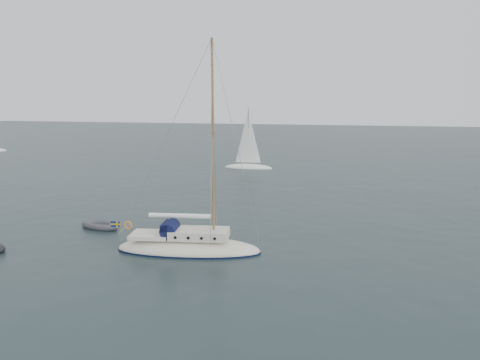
# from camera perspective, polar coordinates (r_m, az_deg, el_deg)

# --- Properties ---
(ground) EXTENTS (300.00, 300.00, 0.00)m
(ground) POSITION_cam_1_polar(r_m,az_deg,el_deg) (29.46, -0.82, -7.71)
(ground) COLOR black
(ground) RESTS_ON ground
(sailboat) EXTENTS (8.95, 2.68, 12.74)m
(sailboat) POSITION_cam_1_polar(r_m,az_deg,el_deg) (27.75, -6.31, -6.79)
(sailboat) COLOR white
(sailboat) RESTS_ON ground
(dinghy) EXTENTS (3.07, 1.38, 0.44)m
(dinghy) POSITION_cam_1_polar(r_m,az_deg,el_deg) (34.23, -16.73, -5.32)
(dinghy) COLOR #434348
(dinghy) RESTS_ON ground
(distant_yacht_c) EXTENTS (6.37, 3.40, 8.44)m
(distant_yacht_c) POSITION_cam_1_polar(r_m,az_deg,el_deg) (61.46, 1.00, 4.78)
(distant_yacht_c) COLOR white
(distant_yacht_c) RESTS_ON ground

